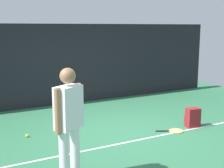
# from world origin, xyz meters

# --- Properties ---
(ground_plane) EXTENTS (12.00, 12.00, 0.00)m
(ground_plane) POSITION_xyz_m (0.00, 0.00, 0.00)
(ground_plane) COLOR #2D6B47
(back_fence) EXTENTS (10.00, 0.10, 2.33)m
(back_fence) POSITION_xyz_m (0.00, 3.00, 1.17)
(back_fence) COLOR black
(back_fence) RESTS_ON ground
(court_line) EXTENTS (9.00, 0.05, 0.00)m
(court_line) POSITION_xyz_m (0.00, -0.55, 0.00)
(court_line) COLOR white
(court_line) RESTS_ON ground
(tennis_player) EXTENTS (0.47, 0.39, 1.70)m
(tennis_player) POSITION_xyz_m (-1.75, -1.58, 0.97)
(tennis_player) COLOR white
(tennis_player) RESTS_ON ground
(tennis_racket) EXTENTS (0.63, 0.43, 0.03)m
(tennis_racket) POSITION_xyz_m (1.07, -0.49, 0.01)
(tennis_racket) COLOR black
(tennis_racket) RESTS_ON ground
(backpack) EXTENTS (0.33, 0.32, 0.44)m
(backpack) POSITION_xyz_m (1.63, -0.43, 0.21)
(backpack) COLOR maroon
(backpack) RESTS_ON ground
(tennis_ball_near_player) EXTENTS (0.07, 0.07, 0.07)m
(tennis_ball_near_player) POSITION_xyz_m (-1.85, 0.67, 0.03)
(tennis_ball_near_player) COLOR #CCE033
(tennis_ball_near_player) RESTS_ON ground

